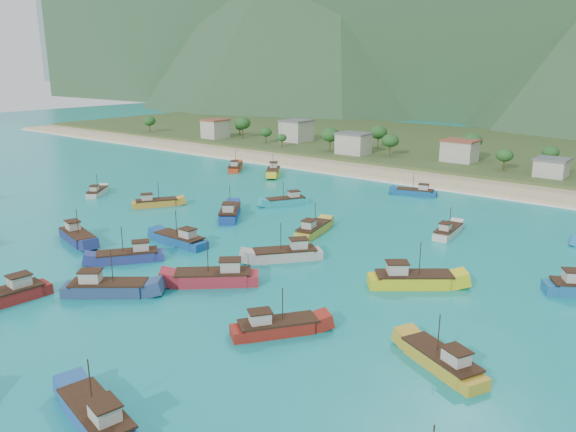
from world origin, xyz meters
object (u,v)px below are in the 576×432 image
Objects in this scene: boat_3 at (180,240)px; boat_8 at (313,230)px; boat_19 at (442,362)px; boat_28 at (286,255)px; boat_0 at (286,201)px; boat_16 at (5,297)px; boat_4 at (129,257)px; boat_13 at (235,168)px; boat_1 at (77,237)px; boat_6 at (273,172)px; boat_23 at (412,280)px; boat_32 at (156,203)px; boat_15 at (107,289)px; boat_31 at (448,232)px; boat_7 at (276,328)px; boat_2 at (97,193)px; boat_5 at (215,278)px; boat_10 at (230,213)px; boat_18 at (97,418)px; boat_11 at (416,193)px.

boat_8 is at bearing -36.95° from boat_3.
boat_28 is at bearing 89.78° from boat_19.
boat_28 is at bearing -74.57° from boat_3.
boat_16 is at bearing 123.58° from boat_0.
boat_13 is (-40.32, 66.94, -0.00)m from boat_4.
boat_1 is 68.74m from boat_6.
boat_8 is (41.51, -38.33, -0.06)m from boat_6.
boat_23 is 1.17× the size of boat_32.
boat_15 is 1.14× the size of boat_31.
boat_1 reaches higher than boat_7.
boat_0 is 1.15× the size of boat_2.
boat_7 reaches higher than boat_32.
boat_10 is (-23.17, 26.97, -0.05)m from boat_5.
boat_5 is 1.10× the size of boat_13.
boat_5 is at bearing 88.53° from boat_6.
boat_10 is 27.79m from boat_28.
boat_5 is (20.96, -42.70, 0.25)m from boat_0.
boat_0 is 43.21m from boat_13.
boat_2 is at bearing 68.37° from boat_18.
boat_16 reaches higher than boat_7.
boat_18 is at bearing 173.89° from boat_11.
boat_15 is (-25.24, -5.45, 0.13)m from boat_7.
boat_6 is at bearing -29.76° from boat_13.
boat_18 is (15.21, -29.21, -0.11)m from boat_5.
boat_6 reaches higher than boat_32.
boat_19 reaches higher than boat_2.
boat_5 is 1.15× the size of boat_32.
boat_23 is at bearing -170.88° from boat_11.
boat_7 is (16.42, -6.29, -0.19)m from boat_5.
boat_23 is at bearing -67.12° from boat_13.
boat_16 reaches higher than boat_11.
boat_6 is at bearing 125.39° from boat_8.
boat_3 is 1.05× the size of boat_4.
boat_0 is at bearing 128.99° from boat_8.
boat_19 is at bearing -73.19° from boat_31.
boat_7 is 0.93× the size of boat_8.
boat_8 is (17.76, -14.45, 0.08)m from boat_0.
boat_5 is (17.56, 1.78, 0.16)m from boat_4.
boat_16 is at bearing -84.26° from boat_23.
boat_6 is at bearing -68.08° from boat_16.
boat_10 is at bearing -83.68° from boat_13.
boat_10 is 42.82m from boat_31.
boat_6 is 1.01× the size of boat_28.
boat_5 reaches higher than boat_16.
boat_2 is 0.79× the size of boat_8.
boat_23 is (22.37, 16.61, -0.01)m from boat_5.
boat_4 is 13.25m from boat_15.
boat_1 reaches higher than boat_2.
boat_11 is 0.89× the size of boat_15.
boat_11 is 80.61m from boat_15.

